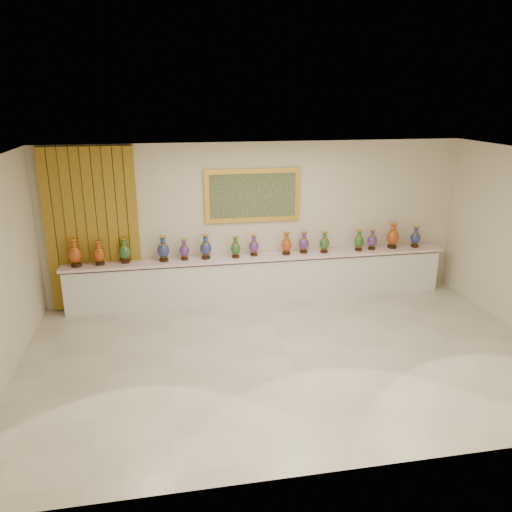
{
  "coord_description": "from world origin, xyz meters",
  "views": [
    {
      "loc": [
        -1.7,
        -6.6,
        3.79
      ],
      "look_at": [
        -0.18,
        1.7,
        1.08
      ],
      "focal_mm": 35.0,
      "sensor_mm": 36.0,
      "label": 1
    }
  ],
  "objects_px": {
    "vase_0": "(75,254)",
    "vase_2": "(125,252)",
    "counter": "(260,278)",
    "vase_1": "(99,254)"
  },
  "relations": [
    {
      "from": "vase_1",
      "to": "vase_2",
      "type": "xyz_separation_m",
      "value": [
        0.44,
        0.04,
        0.01
      ]
    },
    {
      "from": "counter",
      "to": "vase_2",
      "type": "xyz_separation_m",
      "value": [
        -2.49,
        0.01,
        0.67
      ]
    },
    {
      "from": "vase_1",
      "to": "counter",
      "type": "bearing_deg",
      "value": 0.58
    },
    {
      "from": "counter",
      "to": "vase_1",
      "type": "height_order",
      "value": "vase_1"
    },
    {
      "from": "vase_1",
      "to": "vase_0",
      "type": "bearing_deg",
      "value": -176.93
    },
    {
      "from": "counter",
      "to": "vase_0",
      "type": "height_order",
      "value": "vase_0"
    },
    {
      "from": "vase_2",
      "to": "counter",
      "type": "bearing_deg",
      "value": -0.33
    },
    {
      "from": "counter",
      "to": "vase_1",
      "type": "relative_size",
      "value": 16.19
    },
    {
      "from": "vase_0",
      "to": "vase_1",
      "type": "height_order",
      "value": "vase_0"
    },
    {
      "from": "vase_0",
      "to": "vase_2",
      "type": "relative_size",
      "value": 1.1
    }
  ]
}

